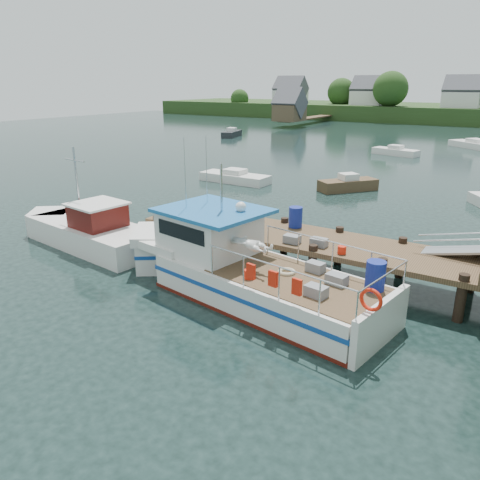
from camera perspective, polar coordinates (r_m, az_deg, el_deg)
The scene contains 9 objects.
ground_plane at distance 19.43m, azimuth 4.88°, elevation -2.95°, with size 160.00×160.00×0.00m, color black.
dock at distance 16.89m, azimuth 25.02°, elevation 0.01°, with size 16.60×3.00×4.78m.
lobster_boat at distance 16.45m, azimuth -0.26°, elevation -3.31°, with size 11.25×4.76×5.41m.
work_boat at distance 22.57m, azimuth -18.07°, elevation 1.17°, with size 8.52×3.41×4.45m.
moored_rowboat at distance 33.42m, azimuth 13.02°, elevation 6.65°, with size 3.60×4.11×1.19m.
moored_a at distance 35.41m, azimuth -0.63°, elevation 7.66°, with size 5.40×1.88×0.99m.
moored_b at distance 51.50m, azimuth 18.44°, elevation 10.21°, with size 4.89×2.63×1.03m.
moored_d at distance 60.28m, azimuth 26.80°, elevation 10.32°, with size 6.31×5.70×1.08m.
moored_e at distance 65.80m, azimuth -1.02°, elevation 12.86°, with size 2.60×4.72×1.24m.
Camera 1 is at (8.30, -16.05, 7.14)m, focal length 35.00 mm.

